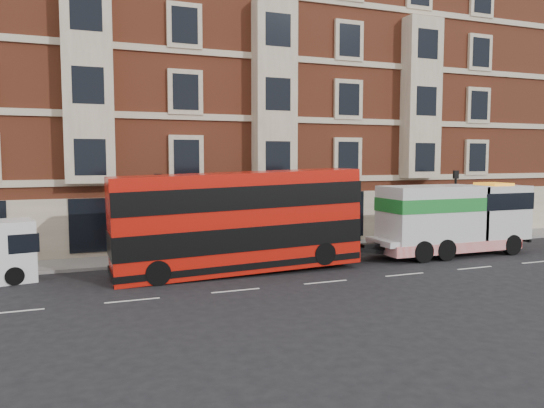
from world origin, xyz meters
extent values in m
plane|color=black|center=(0.00, 0.00, 0.00)|extent=(120.00, 120.00, 0.00)
cube|color=slate|center=(0.00, 7.50, 0.07)|extent=(90.00, 3.00, 0.15)
cube|color=brown|center=(0.50, 15.00, 9.00)|extent=(45.00, 12.00, 18.00)
cylinder|color=black|center=(-6.00, 6.20, 2.15)|extent=(0.14, 0.14, 4.00)
cube|color=black|center=(-6.00, 6.20, 4.25)|extent=(0.35, 0.15, 0.50)
cylinder|color=black|center=(12.00, 6.20, 2.15)|extent=(0.14, 0.14, 4.00)
cube|color=black|center=(12.00, 6.20, 4.25)|extent=(0.35, 0.15, 0.50)
cube|color=#B9130A|center=(-2.89, 3.17, 2.38)|extent=(11.32, 2.53, 4.45)
cube|color=black|center=(-2.89, 3.17, 1.72)|extent=(11.36, 2.59, 1.06)
cube|color=black|center=(-2.89, 3.17, 3.54)|extent=(11.36, 2.59, 1.01)
cylinder|color=black|center=(-6.73, 2.02, 0.53)|extent=(1.05, 0.32, 1.05)
cylinder|color=black|center=(-6.73, 4.31, 0.53)|extent=(1.05, 0.32, 1.05)
cylinder|color=black|center=(0.95, 2.02, 0.83)|extent=(1.05, 0.32, 1.05)
cylinder|color=black|center=(0.95, 4.31, 0.83)|extent=(1.05, 0.32, 1.05)
cube|color=silver|center=(9.11, 3.17, 0.96)|extent=(9.10, 2.32, 0.30)
cube|color=silver|center=(12.04, 3.17, 2.27)|extent=(3.23, 2.53, 2.93)
cube|color=silver|center=(7.90, 3.17, 2.32)|extent=(5.46, 2.53, 2.93)
cube|color=#1B7B2B|center=(7.90, 3.17, 2.83)|extent=(5.51, 2.57, 0.71)
cube|color=red|center=(8.91, 3.17, 0.61)|extent=(8.09, 2.59, 0.56)
cylinder|color=black|center=(12.35, 2.02, 0.56)|extent=(1.11, 0.35, 1.11)
cylinder|color=black|center=(12.35, 4.31, 0.56)|extent=(1.11, 0.35, 1.11)
cylinder|color=black|center=(7.90, 2.02, 0.56)|extent=(1.11, 0.40, 1.11)
cylinder|color=black|center=(7.90, 4.31, 0.56)|extent=(1.11, 0.40, 1.11)
cylinder|color=black|center=(6.48, 2.02, 0.56)|extent=(1.11, 0.40, 1.11)
cylinder|color=black|center=(6.48, 4.31, 0.56)|extent=(1.11, 0.40, 1.11)
cylinder|color=black|center=(-12.27, 4.27, 0.38)|extent=(0.80, 0.39, 0.76)
cylinder|color=black|center=(-12.63, 6.14, 0.38)|extent=(0.80, 0.39, 0.76)
imported|color=#1A1D35|center=(-7.50, 7.81, 0.90)|extent=(0.66, 0.60, 1.51)
camera|label=1|loc=(-10.17, -19.79, 5.27)|focal=35.00mm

